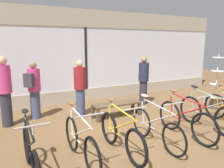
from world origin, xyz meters
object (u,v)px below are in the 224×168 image
display_bench (117,105)px  bicycle_center_left (121,135)px  customer_near_bench (5,90)px  bicycle_right (207,114)px  accessory_rack (216,86)px  customer_mid_floor (143,80)px  bicycle_far_left (31,155)px  bicycle_center (156,127)px  customer_by_window (80,87)px  customer_near_rack (34,88)px  bicycle_center_right (185,120)px  bicycle_left (80,142)px

display_bench → bicycle_center_left: bearing=-117.1°
customer_near_bench → bicycle_right: bearing=-30.3°
accessory_rack → customer_mid_floor: size_ratio=1.06×
bicycle_far_left → bicycle_center_left: 1.61m
bicycle_center → customer_mid_floor: bearing=58.9°
bicycle_far_left → customer_by_window: size_ratio=1.04×
bicycle_far_left → bicycle_right: (4.04, 0.05, 0.02)m
bicycle_center → accessory_rack: size_ratio=0.96×
bicycle_center → bicycle_right: bicycle_right is taller
customer_by_window → customer_near_bench: bearing=177.8°
accessory_rack → customer_near_bench: size_ratio=0.98×
bicycle_right → customer_mid_floor: (-0.03, 2.57, 0.46)m
bicycle_center_left → bicycle_center: bearing=-2.0°
customer_mid_floor → customer_near_rack: bearing=176.8°
bicycle_center_right → display_bench: size_ratio=1.22×
bicycle_left → customer_mid_floor: (3.18, 2.56, 0.47)m
bicycle_center_left → customer_near_bench: size_ratio=0.94×
bicycle_far_left → bicycle_right: bearing=0.7°
bicycle_right → customer_near_rack: customer_near_rack is taller
bicycle_center → customer_near_rack: customer_near_rack is taller
bicycle_far_left → bicycle_left: 0.83m
display_bench → bicycle_right: bearing=-51.2°
bicycle_right → customer_near_bench: customer_near_bench is taller
bicycle_center_left → customer_by_window: size_ratio=1.03×
customer_mid_floor → bicycle_center: bearing=-121.1°
bicycle_center_left → bicycle_right: size_ratio=0.94×
display_bench → accessory_rack: bearing=-12.1°
bicycle_center_right → bicycle_right: (0.79, 0.06, 0.00)m
bicycle_center → customer_mid_floor: (1.60, 2.64, 0.48)m
bicycle_center → bicycle_right: size_ratio=0.94×
bicycle_center_right → bicycle_far_left: bearing=179.8°
bicycle_far_left → bicycle_center_left: (1.61, 0.01, -0.00)m
display_bench → customer_near_bench: (-2.79, 0.66, 0.60)m
bicycle_far_left → bicycle_center: 2.42m
bicycle_far_left → customer_mid_floor: (4.01, 2.62, 0.48)m
bicycle_right → display_bench: (-1.48, 1.84, -0.05)m
bicycle_center_right → display_bench: bicycle_center_right is taller
bicycle_center_left → customer_near_rack: size_ratio=1.04×
customer_mid_floor → accessory_rack: bearing=-38.2°
bicycle_left → bicycle_center: bearing=-3.0°
bicycle_left → bicycle_right: bearing=-0.2°
bicycle_center_right → display_bench: 2.02m
display_bench → bicycle_center: bearing=-94.6°
accessory_rack → customer_mid_floor: bearing=141.8°
bicycle_center → customer_by_window: (-0.72, 2.49, 0.46)m
customer_near_rack → customer_mid_floor: customer_mid_floor is taller
bicycle_left → display_bench: bicycle_left is taller
bicycle_far_left → bicycle_center_right: (3.25, -0.01, 0.02)m
bicycle_left → customer_near_bench: bearing=113.0°
bicycle_right → display_bench: bicycle_right is taller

